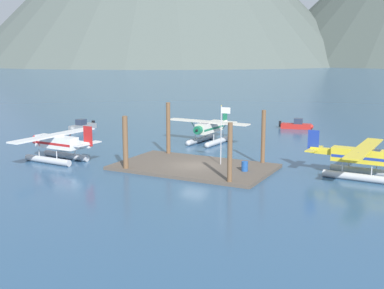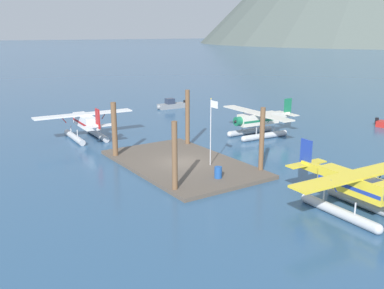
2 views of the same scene
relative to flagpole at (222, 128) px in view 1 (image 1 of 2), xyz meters
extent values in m
plane|color=#2D5175|center=(-2.21, -1.49, -3.81)|extent=(1200.00, 1200.00, 0.00)
cube|color=brown|center=(-2.21, -1.49, -3.66)|extent=(14.42, 8.68, 0.30)
cylinder|color=brown|center=(-7.21, -5.36, -1.27)|extent=(0.48, 0.48, 5.10)
cylinder|color=brown|center=(3.05, -5.38, -1.23)|extent=(0.40, 0.40, 5.17)
cylinder|color=brown|center=(-7.16, 2.32, -1.00)|extent=(0.43, 0.43, 5.63)
cylinder|color=brown|center=(3.09, 2.66, -1.13)|extent=(0.39, 0.39, 5.36)
cylinder|color=silver|center=(-0.13, 0.00, -0.76)|extent=(0.08, 0.08, 5.50)
cube|color=white|center=(0.32, 0.00, 1.64)|extent=(0.90, 0.03, 0.56)
sphere|color=gold|center=(-0.13, 0.00, 2.04)|extent=(0.10, 0.10, 0.10)
cylinder|color=#1E4C99|center=(2.84, -1.42, -3.07)|extent=(0.58, 0.58, 0.88)
torus|color=#1E4C99|center=(2.84, -1.42, -3.07)|extent=(0.62, 0.62, 0.04)
cylinder|color=#B7BABF|center=(12.15, 3.37, -3.49)|extent=(5.62, 0.90, 0.64)
cylinder|color=#B7BABF|center=(12.04, 0.87, -3.49)|extent=(5.62, 0.90, 0.64)
cylinder|color=#B7BABF|center=(13.35, 3.32, -2.82)|extent=(0.10, 0.10, 0.70)
cylinder|color=#B7BABF|center=(10.96, 3.43, -2.82)|extent=(0.10, 0.10, 0.70)
cylinder|color=#B7BABF|center=(13.24, 0.82, -2.82)|extent=(0.10, 0.10, 0.70)
cylinder|color=#B7BABF|center=(10.84, 0.93, -2.82)|extent=(0.10, 0.10, 0.70)
cube|color=yellow|center=(12.10, 2.12, -1.87)|extent=(4.85, 1.46, 1.20)
cube|color=#1E389E|center=(12.10, 2.12, -1.97)|extent=(4.76, 1.48, 0.24)
cube|color=#283347|center=(13.18, 2.07, -1.54)|extent=(1.15, 1.10, 0.56)
cube|color=yellow|center=(12.40, 2.11, -1.20)|extent=(1.88, 10.45, 0.14)
cylinder|color=#1E389E|center=(12.50, 4.31, -1.54)|extent=(0.11, 0.62, 0.84)
cylinder|color=#1E389E|center=(12.30, -0.09, -1.54)|extent=(0.11, 0.62, 0.84)
cube|color=yellow|center=(8.85, 2.27, -1.77)|extent=(2.22, 0.54, 0.56)
cube|color=#1E389E|center=(7.95, 2.31, -0.92)|extent=(1.00, 0.17, 1.90)
cube|color=yellow|center=(8.05, 2.31, -1.67)|extent=(0.95, 3.23, 0.10)
cylinder|color=#B7BABF|center=(-15.87, -6.19, -3.49)|extent=(5.62, 0.92, 0.64)
sphere|color=#B7BABF|center=(-18.66, -6.05, -3.49)|extent=(0.64, 0.64, 0.64)
cylinder|color=#B7BABF|center=(-15.74, -3.69, -3.49)|extent=(5.62, 0.92, 0.64)
sphere|color=#B7BABF|center=(-18.54, -3.55, -3.49)|extent=(0.64, 0.64, 0.64)
cylinder|color=#B7BABF|center=(-17.06, -6.13, -2.82)|extent=(0.10, 0.10, 0.70)
cylinder|color=#B7BABF|center=(-14.67, -6.25, -2.82)|extent=(0.10, 0.10, 0.70)
cylinder|color=#B7BABF|center=(-16.94, -3.63, -2.82)|extent=(0.10, 0.10, 0.70)
cylinder|color=#B7BABF|center=(-14.54, -3.75, -2.82)|extent=(0.10, 0.10, 0.70)
cube|color=white|center=(-15.80, -4.94, -1.87)|extent=(4.86, 1.48, 1.20)
cube|color=#B21E1E|center=(-15.80, -4.94, -1.97)|extent=(4.76, 1.49, 0.24)
cube|color=#283347|center=(-16.88, -4.89, -1.54)|extent=(1.15, 1.11, 0.56)
cube|color=white|center=(-16.10, -4.93, -1.20)|extent=(1.91, 10.46, 0.14)
cylinder|color=#B21E1E|center=(-16.21, -7.12, -1.54)|extent=(0.11, 0.63, 0.84)
cylinder|color=#B21E1E|center=(-16.00, -2.73, -1.54)|extent=(0.11, 0.63, 0.84)
cylinder|color=#B21E1E|center=(-18.50, -4.81, -1.87)|extent=(0.65, 0.99, 0.96)
cone|color=black|center=(-18.95, -4.79, -1.87)|extent=(0.37, 0.38, 0.36)
cube|color=white|center=(-12.56, -5.10, -1.77)|extent=(2.22, 0.55, 0.56)
cube|color=#B21E1E|center=(-11.66, -5.15, -0.92)|extent=(1.00, 0.17, 1.90)
cube|color=white|center=(-11.76, -5.14, -1.67)|extent=(0.96, 3.24, 0.10)
cylinder|color=#B7BABF|center=(-5.30, 10.95, -3.49)|extent=(0.96, 5.63, 0.64)
sphere|color=#B7BABF|center=(-5.46, 8.16, -3.49)|extent=(0.64, 0.64, 0.64)
cylinder|color=#B7BABF|center=(-7.80, 11.10, -3.49)|extent=(0.96, 5.63, 0.64)
sphere|color=#B7BABF|center=(-7.96, 8.30, -3.49)|extent=(0.64, 0.64, 0.64)
cylinder|color=#B7BABF|center=(-5.37, 9.76, -2.82)|extent=(0.10, 0.10, 0.70)
cylinder|color=#B7BABF|center=(-5.23, 12.15, -2.82)|extent=(0.10, 0.10, 0.70)
cylinder|color=#B7BABF|center=(-7.87, 9.90, -2.82)|extent=(0.10, 0.10, 0.70)
cylinder|color=#B7BABF|center=(-7.73, 12.30, -2.82)|extent=(0.10, 0.10, 0.70)
cube|color=silver|center=(-6.55, 11.03, -1.87)|extent=(1.51, 4.86, 1.20)
cube|color=#196B47|center=(-6.55, 11.03, -1.97)|extent=(1.53, 4.77, 0.24)
cube|color=#283347|center=(-6.61, 9.95, -1.54)|extent=(1.12, 1.16, 0.56)
cube|color=silver|center=(-6.57, 10.73, -1.20)|extent=(10.46, 2.00, 0.14)
cylinder|color=#196B47|center=(-4.37, 10.60, -1.54)|extent=(0.63, 0.12, 0.84)
cylinder|color=#196B47|center=(-8.77, 10.85, -1.54)|extent=(0.63, 0.12, 0.84)
cylinder|color=#196B47|center=(-6.71, 8.33, -1.87)|extent=(0.99, 0.65, 0.96)
cone|color=black|center=(-6.73, 7.88, -1.87)|extent=(0.38, 0.37, 0.36)
cube|color=silver|center=(-6.36, 14.27, -1.77)|extent=(0.57, 2.22, 0.56)
cube|color=#196B47|center=(-6.31, 15.17, -0.92)|extent=(0.18, 1.01, 1.90)
cube|color=silver|center=(-6.32, 15.07, -1.67)|extent=(3.24, 0.98, 0.10)
cube|color=#B2231E|center=(-0.42, 27.14, -3.46)|extent=(4.42, 2.31, 0.70)
sphere|color=#B2231E|center=(1.64, 27.56, -3.46)|extent=(0.70, 0.70, 0.70)
cube|color=#283347|center=(-0.13, 27.20, -2.71)|extent=(1.40, 1.32, 0.80)
cube|color=black|center=(-2.66, 26.69, -3.21)|extent=(0.39, 0.42, 0.80)
cube|color=gray|center=(-27.04, 12.41, -3.46)|extent=(1.64, 4.25, 0.70)
sphere|color=gray|center=(-27.11, 10.31, -3.46)|extent=(0.70, 0.70, 0.70)
cube|color=#283347|center=(-27.05, 12.11, -2.71)|extent=(1.14, 1.24, 0.80)
cube|color=black|center=(-26.97, 14.69, -3.21)|extent=(0.37, 0.33, 0.80)
camera|label=1|loc=(18.06, -41.08, 6.82)|focal=45.60mm
camera|label=2|loc=(27.54, -20.20, 7.22)|focal=40.34mm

